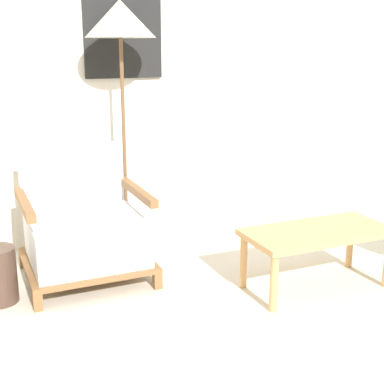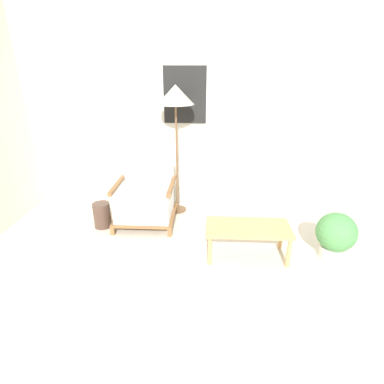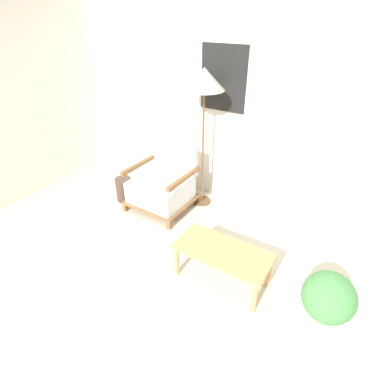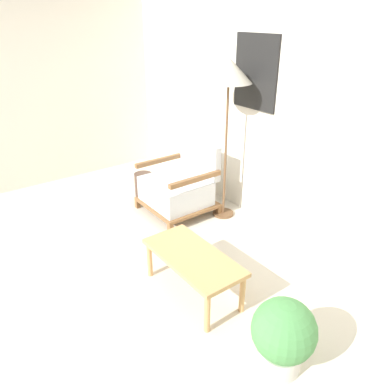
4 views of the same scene
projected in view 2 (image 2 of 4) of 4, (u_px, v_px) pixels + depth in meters
ground_plane at (189, 322)px, 2.41m from camera, size 14.00×14.00×0.00m
wall_back at (199, 110)px, 4.02m from camera, size 8.00×0.09×2.70m
armchair at (146, 201)px, 3.86m from camera, size 0.75×0.71×0.79m
floor_lamp at (176, 99)px, 3.68m from camera, size 0.46×0.46×1.70m
coffee_table at (248, 230)px, 3.13m from camera, size 0.87×0.42×0.37m
vase at (102, 215)px, 3.79m from camera, size 0.22×0.22×0.32m
potted_plant at (336, 234)px, 3.12m from camera, size 0.41×0.41×0.52m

